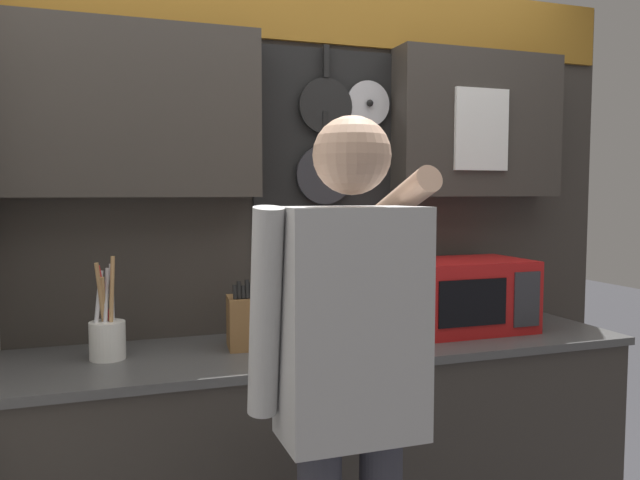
% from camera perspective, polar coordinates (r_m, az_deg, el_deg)
% --- Properties ---
extents(base_cabinet_counter, '(2.29, 0.60, 0.93)m').
position_cam_1_polar(base_cabinet_counter, '(2.50, 1.00, -19.89)').
color(base_cabinet_counter, '#38332D').
rests_on(base_cabinet_counter, ground_plane).
extents(back_wall_unit, '(2.86, 0.22, 2.35)m').
position_cam_1_polar(back_wall_unit, '(2.53, -1.17, 3.17)').
color(back_wall_unit, '#38332D').
rests_on(back_wall_unit, ground_plane).
extents(microwave, '(0.53, 0.35, 0.29)m').
position_cam_1_polar(microwave, '(2.60, 12.83, -4.92)').
color(microwave, red).
rests_on(microwave, base_cabinet_counter).
extents(knife_block, '(0.12, 0.16, 0.25)m').
position_cam_1_polar(knife_block, '(2.28, -7.02, -7.41)').
color(knife_block, brown).
rests_on(knife_block, base_cabinet_counter).
extents(utensil_crock, '(0.12, 0.12, 0.35)m').
position_cam_1_polar(utensil_crock, '(2.23, -18.89, -8.13)').
color(utensil_crock, white).
rests_on(utensil_crock, base_cabinet_counter).
extents(person, '(0.54, 0.64, 1.69)m').
position_cam_1_polar(person, '(1.72, 2.72, -11.88)').
color(person, '#383842').
rests_on(person, ground_plane).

